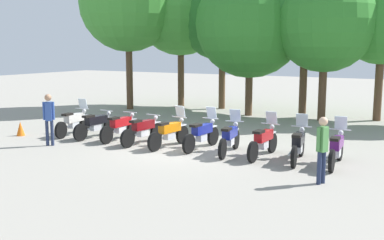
# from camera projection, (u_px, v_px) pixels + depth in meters

# --- Properties ---
(ground_plane) EXTENTS (80.00, 80.00, 0.00)m
(ground_plane) POSITION_uv_depth(u_px,v_px,m) (185.00, 148.00, 15.63)
(ground_plane) COLOR gray
(motorcycle_0) EXTENTS (0.62, 2.19, 1.37)m
(motorcycle_0) POSITION_uv_depth(u_px,v_px,m) (74.00, 122.00, 17.95)
(motorcycle_0) COLOR black
(motorcycle_0) RESTS_ON ground_plane
(motorcycle_1) EXTENTS (0.62, 2.19, 0.99)m
(motorcycle_1) POSITION_uv_depth(u_px,v_px,m) (96.00, 124.00, 17.41)
(motorcycle_1) COLOR black
(motorcycle_1) RESTS_ON ground_plane
(motorcycle_2) EXTENTS (0.62, 2.19, 0.99)m
(motorcycle_2) POSITION_uv_depth(u_px,v_px,m) (121.00, 127.00, 16.94)
(motorcycle_2) COLOR black
(motorcycle_2) RESTS_ON ground_plane
(motorcycle_3) EXTENTS (0.64, 2.19, 0.99)m
(motorcycle_3) POSITION_uv_depth(u_px,v_px,m) (143.00, 130.00, 16.28)
(motorcycle_3) COLOR black
(motorcycle_3) RESTS_ON ground_plane
(motorcycle_4) EXTENTS (0.63, 2.19, 1.37)m
(motorcycle_4) POSITION_uv_depth(u_px,v_px,m) (170.00, 132.00, 15.74)
(motorcycle_4) COLOR black
(motorcycle_4) RESTS_ON ground_plane
(motorcycle_5) EXTENTS (0.62, 2.19, 1.37)m
(motorcycle_5) POSITION_uv_depth(u_px,v_px,m) (202.00, 134.00, 15.45)
(motorcycle_5) COLOR black
(motorcycle_5) RESTS_ON ground_plane
(motorcycle_6) EXTENTS (0.62, 2.18, 1.37)m
(motorcycle_6) POSITION_uv_depth(u_px,v_px,m) (230.00, 138.00, 14.77)
(motorcycle_6) COLOR black
(motorcycle_6) RESTS_ON ground_plane
(motorcycle_7) EXTENTS (0.62, 2.19, 1.37)m
(motorcycle_7) POSITION_uv_depth(u_px,v_px,m) (263.00, 141.00, 14.30)
(motorcycle_7) COLOR black
(motorcycle_7) RESTS_ON ground_plane
(motorcycle_8) EXTENTS (0.62, 2.18, 1.37)m
(motorcycle_8) POSITION_uv_depth(u_px,v_px,m) (298.00, 144.00, 13.76)
(motorcycle_8) COLOR black
(motorcycle_8) RESTS_ON ground_plane
(motorcycle_9) EXTENTS (0.62, 2.19, 1.37)m
(motorcycle_9) POSITION_uv_depth(u_px,v_px,m) (337.00, 148.00, 13.25)
(motorcycle_9) COLOR black
(motorcycle_9) RESTS_ON ground_plane
(person_0) EXTENTS (0.37, 0.33, 1.80)m
(person_0) POSITION_uv_depth(u_px,v_px,m) (49.00, 115.00, 15.89)
(person_0) COLOR #232D4C
(person_0) RESTS_ON ground_plane
(person_1) EXTENTS (0.29, 0.40, 1.69)m
(person_1) POSITION_uv_depth(u_px,v_px,m) (322.00, 145.00, 11.41)
(person_1) COLOR #232D4C
(person_1) RESTS_ON ground_plane
(tree_0) EXTENTS (5.21, 5.21, 8.34)m
(tree_0) POSITION_uv_depth(u_px,v_px,m) (128.00, 3.00, 24.74)
(tree_0) COLOR brown
(tree_0) RESTS_ON ground_plane
(tree_1) EXTENTS (5.10, 5.10, 8.01)m
(tree_1) POSITION_uv_depth(u_px,v_px,m) (181.00, 10.00, 25.79)
(tree_1) COLOR brown
(tree_1) RESTS_ON ground_plane
(tree_2) EXTENTS (4.83, 4.83, 7.48)m
(tree_2) POSITION_uv_depth(u_px,v_px,m) (223.00, 16.00, 25.01)
(tree_2) COLOR brown
(tree_2) RESTS_ON ground_plane
(tree_3) EXTENTS (5.34, 5.34, 7.21)m
(tree_3) POSITION_uv_depth(u_px,v_px,m) (250.00, 23.00, 22.52)
(tree_3) COLOR brown
(tree_3) RESTS_ON ground_plane
(tree_4) EXTENTS (4.43, 4.43, 7.35)m
(tree_4) POSITION_uv_depth(u_px,v_px,m) (306.00, 10.00, 21.69)
(tree_4) COLOR brown
(tree_4) RESTS_ON ground_plane
(tree_5) EXTENTS (4.68, 4.68, 6.91)m
(tree_5) POSITION_uv_depth(u_px,v_px,m) (325.00, 21.00, 20.87)
(tree_5) COLOR brown
(tree_5) RESTS_ON ground_plane
(tree_6) EXTENTS (3.77, 3.77, 6.36)m
(tree_6) POSITION_uv_depth(u_px,v_px,m) (383.00, 23.00, 20.86)
(tree_6) COLOR brown
(tree_6) RESTS_ON ground_plane
(traffic_cone) EXTENTS (0.32, 0.32, 0.55)m
(traffic_cone) POSITION_uv_depth(u_px,v_px,m) (20.00, 129.00, 17.82)
(traffic_cone) COLOR orange
(traffic_cone) RESTS_ON ground_plane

